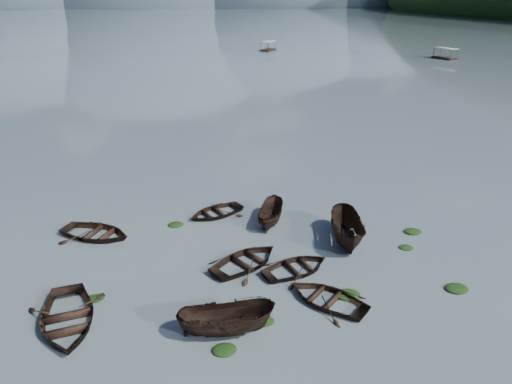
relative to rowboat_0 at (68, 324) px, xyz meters
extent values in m
plane|color=slate|center=(10.13, -2.66, 0.00)|extent=(2400.00, 2400.00, 0.00)
ellipsoid|color=#475666|center=(-249.87, 897.34, 0.00)|extent=(520.00, 520.00, 280.00)
ellipsoid|color=#475666|center=(-49.87, 897.34, 0.00)|extent=(520.00, 520.00, 340.00)
ellipsoid|color=#475666|center=(150.13, 897.34, 0.00)|extent=(520.00, 520.00, 260.00)
ellipsoid|color=#475666|center=(330.13, 897.34, 0.00)|extent=(520.00, 520.00, 220.00)
imported|color=black|center=(0.00, 0.00, 0.00)|extent=(4.60, 5.71, 1.05)
imported|color=black|center=(8.74, 3.76, 0.00)|extent=(5.38, 5.05, 0.91)
imported|color=black|center=(7.17, -1.67, 0.00)|extent=(4.40, 1.74, 1.68)
imported|color=black|center=(12.26, -0.17, 0.00)|extent=(4.94, 4.96, 0.85)
imported|color=black|center=(11.40, 2.74, 0.00)|extent=(4.71, 4.04, 0.82)
imported|color=black|center=(15.18, 5.48, 0.00)|extent=(2.80, 5.28, 1.94)
imported|color=black|center=(-0.14, 8.40, 0.00)|extent=(5.54, 4.95, 0.95)
imported|color=black|center=(7.49, 10.43, 0.00)|extent=(4.84, 4.35, 0.82)
imported|color=black|center=(10.98, 8.72, 0.00)|extent=(2.69, 4.09, 1.48)
ellipsoid|color=black|center=(6.97, -2.80, 0.00)|extent=(1.06, 0.87, 0.23)
ellipsoid|color=black|center=(8.92, -1.21, 0.00)|extent=(0.99, 0.80, 0.22)
ellipsoid|color=black|center=(13.42, 0.15, 0.00)|extent=(1.24, 0.99, 0.27)
ellipsoid|color=black|center=(18.40, 4.20, 0.00)|extent=(0.86, 0.72, 0.19)
ellipsoid|color=black|center=(19.11, -0.14, 0.00)|extent=(1.21, 0.96, 0.25)
ellipsoid|color=black|center=(0.92, 1.75, 0.00)|extent=(0.92, 0.74, 0.19)
ellipsoid|color=black|center=(4.78, 9.25, 0.00)|extent=(1.02, 0.85, 0.21)
ellipsoid|color=black|center=(19.73, 6.02, 0.00)|extent=(1.13, 0.90, 0.25)
camera|label=1|loc=(6.07, -17.92, 13.75)|focal=32.00mm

